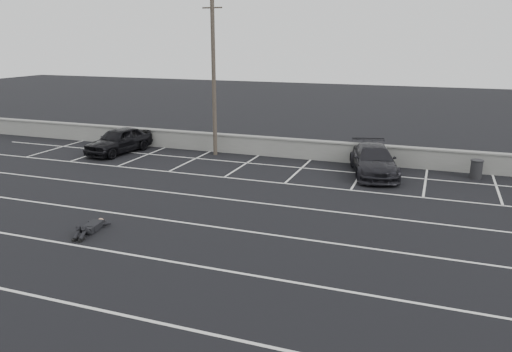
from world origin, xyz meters
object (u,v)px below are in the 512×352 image
at_px(car_left, 119,140).
at_px(trash_bin, 476,169).
at_px(car_right, 374,160).
at_px(person, 94,223).
at_px(utility_pole, 214,78).

bearing_deg(car_left, trash_bin, 11.92).
xyz_separation_m(car_right, person, (-8.10, -10.60, -0.47)).
relative_size(trash_bin, person, 0.38).
bearing_deg(car_right, utility_pole, 156.67).
bearing_deg(trash_bin, car_left, -176.47).
bearing_deg(person, car_left, 111.51).
height_order(utility_pole, trash_bin, utility_pole).
xyz_separation_m(car_left, car_right, (14.29, 0.26, -0.04)).
relative_size(car_right, trash_bin, 5.30).
height_order(car_left, trash_bin, car_left).
height_order(car_left, utility_pole, utility_pole).
distance_m(car_left, utility_pole, 6.60).
xyz_separation_m(car_right, trash_bin, (4.62, 0.90, -0.24)).
height_order(car_right, utility_pole, utility_pole).
xyz_separation_m(utility_pole, person, (0.83, -11.82, -4.06)).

